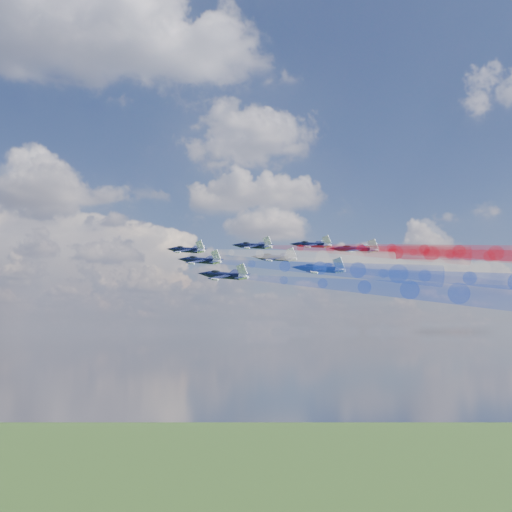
{
  "coord_description": "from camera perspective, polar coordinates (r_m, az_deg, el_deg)",
  "views": [
    {
      "loc": [
        -32.22,
        -129.29,
        155.66
      ],
      "look_at": [
        -11.85,
        6.9,
        173.89
      ],
      "focal_mm": 40.42,
      "sensor_mm": 36.0,
      "label": 1
    }
  ],
  "objects": [
    {
      "name": "jet_lead",
      "position": [
        148.75,
        -6.85,
        0.6
      ],
      "size": [
        16.54,
        16.32,
        7.55
      ],
      "primitive_type": null,
      "rotation": [
        0.12,
        -0.28,
        0.86
      ],
      "color": "black"
    },
    {
      "name": "trail_lead",
      "position": [
        132.54,
        3.38,
        0.04
      ],
      "size": [
        40.48,
        34.59,
        10.84
      ],
      "primitive_type": null,
      "rotation": [
        0.12,
        -0.28,
        0.86
      ],
      "color": "white"
    },
    {
      "name": "jet_inner_left",
      "position": [
        132.49,
        -5.47,
        -0.45
      ],
      "size": [
        16.54,
        16.32,
        7.55
      ],
      "primitive_type": null,
      "rotation": [
        0.12,
        -0.28,
        0.86
      ],
      "color": "black"
    },
    {
      "name": "trail_inner_left",
      "position": [
        117.25,
        6.33,
        -1.22
      ],
      "size": [
        40.48,
        34.59,
        10.84
      ],
      "primitive_type": null,
      "rotation": [
        0.12,
        -0.28,
        0.86
      ],
      "color": "blue"
    },
    {
      "name": "jet_inner_right",
      "position": [
        150.44,
        -0.26,
        1.01
      ],
      "size": [
        16.54,
        16.32,
        7.55
      ],
      "primitive_type": null,
      "rotation": [
        0.12,
        -0.28,
        0.86
      ],
      "color": "black"
    },
    {
      "name": "trail_inner_right",
      "position": [
        137.33,
        10.44,
        0.5
      ],
      "size": [
        40.48,
        34.59,
        10.84
      ],
      "primitive_type": null,
      "rotation": [
        0.12,
        -0.28,
        0.86
      ],
      "color": "red"
    },
    {
      "name": "jet_outer_left",
      "position": [
        117.35,
        -3.13,
        -1.93
      ],
      "size": [
        16.54,
        16.32,
        7.55
      ],
      "primitive_type": null,
      "rotation": [
        0.12,
        -0.28,
        0.86
      ],
      "color": "black"
    },
    {
      "name": "trail_outer_left",
      "position": [
        103.67,
        10.66,
        -2.99
      ],
      "size": [
        40.48,
        34.59,
        10.84
      ],
      "primitive_type": null,
      "rotation": [
        0.12,
        -0.28,
        0.86
      ],
      "color": "blue"
    },
    {
      "name": "jet_center_third",
      "position": [
        136.34,
        1.94,
        -0.18
      ],
      "size": [
        16.54,
        16.32,
        7.55
      ],
      "primitive_type": null,
      "rotation": [
        0.12,
        -0.28,
        0.86
      ],
      "color": "black"
    },
    {
      "name": "trail_center_third",
      "position": [
        124.62,
        14.02,
        -0.87
      ],
      "size": [
        40.48,
        34.59,
        10.84
      ],
      "primitive_type": null,
      "rotation": [
        0.12,
        -0.28,
        0.86
      ],
      "color": "white"
    },
    {
      "name": "jet_outer_right",
      "position": [
        154.78,
        5.58,
        1.11
      ],
      "size": [
        16.54,
        16.32,
        7.55
      ],
      "primitive_type": null,
      "rotation": [
        0.12,
        -0.28,
        0.86
      ],
      "color": "black"
    },
    {
      "name": "trail_outer_right",
      "position": [
        144.48,
        16.32,
        0.61
      ],
      "size": [
        40.48,
        34.59,
        10.84
      ],
      "primitive_type": null,
      "rotation": [
        0.12,
        -0.28,
        0.86
      ],
      "color": "red"
    },
    {
      "name": "jet_rear_left",
      "position": [
        120.76,
        6.34,
        -1.28
      ],
      "size": [
        16.54,
        16.32,
        7.55
      ],
      "primitive_type": null,
      "rotation": [
        0.12,
        -0.28,
        0.86
      ],
      "color": "black"
    },
    {
      "name": "trail_rear_left",
      "position": [
        111.7,
        20.39,
        -2.13
      ],
      "size": [
        40.48,
        34.59,
        10.84
      ],
      "primitive_type": null,
      "rotation": [
        0.12,
        -0.28,
        0.86
      ],
      "color": "blue"
    },
    {
      "name": "jet_rear_right",
      "position": [
        138.69,
        9.84,
        0.63
      ],
      "size": [
        16.54,
        16.32,
        7.55
      ],
      "primitive_type": null,
      "rotation": [
        0.12,
        -0.28,
        0.86
      ],
      "color": "black"
    },
    {
      "name": "trail_rear_right",
      "position": [
        130.89,
        22.1,
        0.03
      ],
      "size": [
        40.48,
        34.59,
        10.84
      ],
      "primitive_type": null,
      "rotation": [
        0.12,
        -0.28,
        0.86
      ],
      "color": "red"
    }
  ]
}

